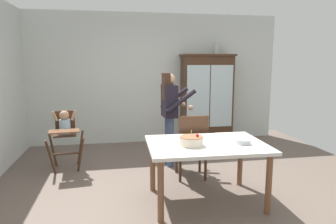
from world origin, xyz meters
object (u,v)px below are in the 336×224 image
adult_person (170,108)px  high_chair_with_toddler (65,129)px  ceramic_vase (216,48)px  serving_bowl (243,142)px  china_cabinet (207,98)px  dining_table (206,150)px  dining_chair_far_side (192,142)px  birthday_cake (191,141)px

adult_person → high_chair_with_toddler: bearing=82.0°
ceramic_vase → serving_bowl: (-0.65, -2.87, -1.21)m
high_chair_with_toddler → adult_person: size_ratio=0.62×
serving_bowl → ceramic_vase: bearing=77.3°
ceramic_vase → china_cabinet: bearing=-178.9°
china_cabinet → dining_table: bearing=-107.6°
dining_chair_far_side → serving_bowl: bearing=119.3°
ceramic_vase → dining_chair_far_side: (-1.05, -2.04, -1.43)m
china_cabinet → dining_chair_far_side: size_ratio=1.94×
ceramic_vase → birthday_cake: size_ratio=0.96×
dining_table → ceramic_vase: bearing=68.9°
adult_person → dining_chair_far_side: (0.20, -0.67, -0.41)m
ceramic_vase → birthday_cake: ceramic_vase is taller
china_cabinet → high_chair_with_toddler: china_cabinet is taller
birthday_cake → dining_chair_far_side: (0.22, 0.79, -0.24)m
ceramic_vase → serving_bowl: bearing=-102.7°
china_cabinet → ceramic_vase: size_ratio=6.90×
china_cabinet → ceramic_vase: bearing=1.1°
adult_person → birthday_cake: 1.47m
high_chair_with_toddler → adult_person: 1.70m
china_cabinet → dining_table: (-0.88, -2.76, -0.29)m
ceramic_vase → adult_person: (-1.25, -1.36, -1.01)m
high_chair_with_toddler → birthday_cake: 2.28m
high_chair_with_toddler → serving_bowl: (2.27, -1.63, 0.11)m
serving_bowl → birthday_cake: bearing=175.6°
ceramic_vase → dining_chair_far_side: 2.70m
birthday_cake → dining_chair_far_side: dining_chair_far_side is taller
china_cabinet → adult_person: size_ratio=1.22×
high_chair_with_toddler → dining_table: size_ratio=0.66×
dining_chair_far_side → birthday_cake: bearing=77.9°
china_cabinet → birthday_cake: 3.02m
serving_bowl → dining_chair_far_side: dining_chair_far_side is taller
high_chair_with_toddler → birthday_cake: size_ratio=3.39×
ceramic_vase → dining_chair_far_side: ceramic_vase is taller
ceramic_vase → serving_bowl: ceramic_vase is taller
ceramic_vase → dining_chair_far_side: size_ratio=0.28×
high_chair_with_toddler → serving_bowl: 2.79m
china_cabinet → dining_chair_far_side: china_cabinet is taller
birthday_cake → ceramic_vase: bearing=65.7°
serving_bowl → adult_person: bearing=111.7°
ceramic_vase → dining_table: 3.25m
adult_person → china_cabinet: bearing=-41.8°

